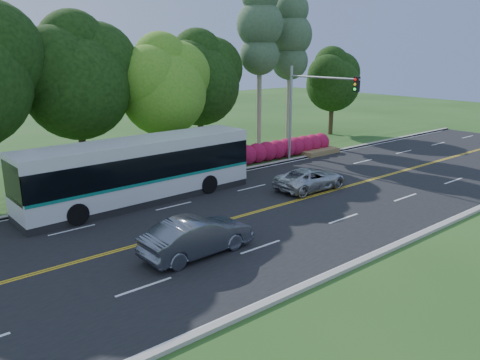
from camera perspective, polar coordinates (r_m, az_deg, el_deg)
ground at (r=26.33m, az=7.24°, el=-2.44°), size 120.00×120.00×0.00m
road at (r=26.33m, az=7.24°, el=-2.42°), size 60.00×14.00×0.02m
curb_north at (r=31.44m, az=-2.20°, el=0.78°), size 60.00×0.30×0.15m
curb_south at (r=22.31m, az=20.70°, el=-6.51°), size 60.00×0.30×0.15m
grass_verge at (r=32.90m, az=-4.15°, el=1.37°), size 60.00×4.00×0.10m
lane_markings at (r=26.26m, az=7.10°, el=-2.44°), size 57.60×13.82×0.00m
tree_row at (r=32.12m, az=-15.45°, el=12.59°), size 44.70×9.10×13.84m
bougainvillea_hedge at (r=36.64m, az=5.84°, el=3.86°), size 9.50×2.25×1.50m
traffic_signal at (r=33.68m, az=8.53°, el=9.56°), size 0.42×6.10×7.00m
transit_bus at (r=26.04m, az=-12.10°, el=1.06°), size 13.19×3.31×3.43m
sedan at (r=19.14m, az=-5.25°, el=-6.83°), size 4.81×1.84×1.56m
suv at (r=28.24m, az=8.60°, el=0.16°), size 4.72×2.28×1.30m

